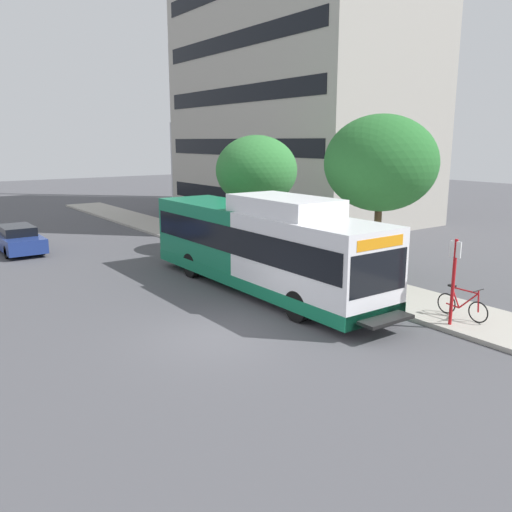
{
  "coord_description": "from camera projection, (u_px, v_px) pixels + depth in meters",
  "views": [
    {
      "loc": [
        -7.62,
        -12.3,
        5.53
      ],
      "look_at": [
        2.87,
        2.28,
        1.6
      ],
      "focal_mm": 37.09,
      "sensor_mm": 36.0,
      "label": 1
    }
  ],
  "objects": [
    {
      "name": "ground_plane",
      "position": [
        118.0,
        279.0,
        21.63
      ],
      "size": [
        120.0,
        120.0,
        0.0
      ],
      "primitive_type": "plane",
      "color": "#4C4C51"
    },
    {
      "name": "lattice_comm_tower",
      "position": [
        174.0,
        87.0,
        50.46
      ],
      "size": [
        1.1,
        1.1,
        31.4
      ],
      "color": "#B7B7BC",
      "rests_on": "ground"
    },
    {
      "name": "bicycle_parked",
      "position": [
        462.0,
        305.0,
        16.33
      ],
      "size": [
        0.52,
        1.76,
        1.02
      ],
      "color": "black",
      "rests_on": "sidewalk_curb"
    },
    {
      "name": "sidewalk_curb",
      "position": [
        282.0,
        263.0,
        24.02
      ],
      "size": [
        3.0,
        56.0,
        0.14
      ],
      "primitive_type": "cube",
      "color": "#A8A399",
      "rests_on": "ground"
    },
    {
      "name": "parked_car_far_lane",
      "position": [
        18.0,
        239.0,
        26.69
      ],
      "size": [
        1.8,
        4.5,
        1.33
      ],
      "color": "navy",
      "rests_on": "ground"
    },
    {
      "name": "transit_bus",
      "position": [
        261.0,
        246.0,
        19.59
      ],
      "size": [
        2.58,
        12.25,
        3.65
      ],
      "color": "white",
      "rests_on": "ground"
    },
    {
      "name": "street_tree_mid_block",
      "position": [
        256.0,
        171.0,
        25.95
      ],
      "size": [
        4.01,
        4.01,
        5.66
      ],
      "color": "#4C3823",
      "rests_on": "sidewalk_curb"
    },
    {
      "name": "apartment_tower_backdrop",
      "position": [
        297.0,
        22.0,
        36.92
      ],
      "size": [
        10.46,
        19.13,
        27.2
      ],
      "color": "#ADA89E",
      "rests_on": "ground"
    },
    {
      "name": "bus_stop_sign_pole",
      "position": [
        454.0,
        276.0,
        15.53
      ],
      "size": [
        0.1,
        0.36,
        2.6
      ],
      "color": "red",
      "rests_on": "sidewalk_curb"
    },
    {
      "name": "street_tree_near_stop",
      "position": [
        381.0,
        163.0,
        19.81
      ],
      "size": [
        4.25,
        4.25,
        6.37
      ],
      "color": "#4C3823",
      "rests_on": "sidewalk_curb"
    }
  ]
}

